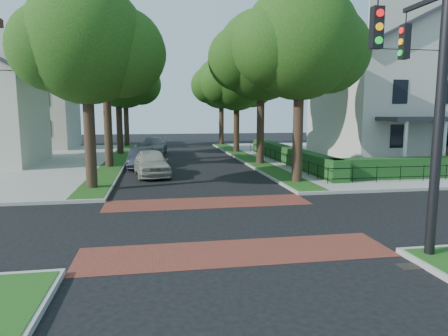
{
  "coord_description": "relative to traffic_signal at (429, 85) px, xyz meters",
  "views": [
    {
      "loc": [
        -2.2,
        -13.99,
        4.01
      ],
      "look_at": [
        0.66,
        2.81,
        1.6
      ],
      "focal_mm": 32.0,
      "sensor_mm": 36.0,
      "label": 1
    }
  ],
  "objects": [
    {
      "name": "hedge_main_road",
      "position": [
        2.81,
        19.41,
        -3.96
      ],
      "size": [
        1.0,
        18.0,
        1.2
      ],
      "primitive_type": "cube",
      "color": "#174419",
      "rests_on": "sidewalk_ne"
    },
    {
      "name": "tree_right_back",
      "position": [
        0.72,
        37.64,
        2.56
      ],
      "size": [
        7.5,
        6.45,
        10.2
      ],
      "color": "black",
      "rests_on": "sidewalk_ne"
    },
    {
      "name": "tree_left_far",
      "position": [
        -10.29,
        28.63,
        2.41
      ],
      "size": [
        7.0,
        6.02,
        9.86
      ],
      "color": "black",
      "rests_on": "sidewalk_nw"
    },
    {
      "name": "parked_car_middle",
      "position": [
        -8.17,
        19.42,
        -3.98
      ],
      "size": [
        1.82,
        4.52,
        1.46
      ],
      "primitive_type": "imported",
      "rotation": [
        0.0,
        0.0,
        -0.06
      ],
      "color": "#1F252F",
      "rests_on": "ground"
    },
    {
      "name": "parked_car_front",
      "position": [
        -7.41,
        15.64,
        -3.87
      ],
      "size": [
        2.55,
        5.09,
        1.67
      ],
      "primitive_type": "imported",
      "rotation": [
        0.0,
        0.0,
        0.12
      ],
      "color": "#AFAE9D",
      "rests_on": "ground"
    },
    {
      "name": "storm_drain",
      "position": [
        -0.59,
        -0.59,
        -4.7
      ],
      "size": [
        0.65,
        0.45,
        0.01
      ],
      "primitive_type": "cube",
      "color": "black",
      "rests_on": "ground"
    },
    {
      "name": "house_left_far",
      "position": [
        -20.38,
        36.41,
        0.33
      ],
      "size": [
        10.0,
        9.0,
        10.14
      ],
      "color": "beige",
      "rests_on": "sidewalk_nw"
    },
    {
      "name": "crosswalk_far",
      "position": [
        -4.89,
        7.61,
        -4.7
      ],
      "size": [
        9.0,
        2.2,
        0.01
      ],
      "primitive_type": "cube",
      "color": "maroon",
      "rests_on": "ground"
    },
    {
      "name": "tree_right_mid",
      "position": [
        0.72,
        19.66,
        3.28
      ],
      "size": [
        8.25,
        7.09,
        11.22
      ],
      "color": "black",
      "rests_on": "sidewalk_ne"
    },
    {
      "name": "tree_right_far",
      "position": [
        0.71,
        28.64,
        2.2
      ],
      "size": [
        7.25,
        6.23,
        9.74
      ],
      "color": "black",
      "rests_on": "sidewalk_ne"
    },
    {
      "name": "grass_strip_ne",
      "position": [
        0.51,
        23.51,
        -4.55
      ],
      "size": [
        1.6,
        29.8,
        0.02
      ],
      "primitive_type": "cube",
      "color": "#174B15",
      "rests_on": "sidewalk_ne"
    },
    {
      "name": "house_victorian",
      "position": [
        12.62,
        20.33,
        1.31
      ],
      "size": [
        13.0,
        13.05,
        12.48
      ],
      "color": "beige",
      "rests_on": "sidewalk_ne"
    },
    {
      "name": "fence_main_road",
      "position": [
        2.01,
        19.41,
        -4.11
      ],
      "size": [
        0.06,
        18.0,
        0.9
      ],
      "primitive_type": null,
      "color": "black",
      "rests_on": "sidewalk_ne"
    },
    {
      "name": "crosswalk_near",
      "position": [
        -4.89,
        1.21,
        -4.7
      ],
      "size": [
        9.0,
        2.2,
        0.01
      ],
      "primitive_type": "cube",
      "color": "maroon",
      "rests_on": "ground"
    },
    {
      "name": "ground",
      "position": [
        -4.89,
        4.41,
        -4.71
      ],
      "size": [
        120.0,
        120.0,
        0.0
      ],
      "primitive_type": "plane",
      "color": "black",
      "rests_on": "ground"
    },
    {
      "name": "sidewalk_ne",
      "position": [
        14.61,
        23.41,
        -4.63
      ],
      "size": [
        30.0,
        30.0,
        0.15
      ],
      "primitive_type": "cube",
      "color": "gray",
      "rests_on": "ground"
    },
    {
      "name": "tree_left_mid",
      "position": [
        -10.28,
        19.66,
        3.64
      ],
      "size": [
        8.0,
        6.88,
        11.48
      ],
      "color": "black",
      "rests_on": "sidewalk_nw"
    },
    {
      "name": "traffic_signal",
      "position": [
        0.0,
        0.0,
        0.0
      ],
      "size": [
        2.17,
        2.0,
        8.0
      ],
      "color": "black",
      "rests_on": "sidewalk_se"
    },
    {
      "name": "tree_left_near",
      "position": [
        -10.28,
        11.64,
        2.56
      ],
      "size": [
        7.5,
        6.45,
        10.2
      ],
      "color": "black",
      "rests_on": "sidewalk_nw"
    },
    {
      "name": "tree_left_back",
      "position": [
        -10.28,
        37.65,
        2.7
      ],
      "size": [
        7.75,
        6.66,
        10.44
      ],
      "color": "black",
      "rests_on": "sidewalk_nw"
    },
    {
      "name": "tree_right_near",
      "position": [
        0.72,
        11.65,
        2.92
      ],
      "size": [
        7.75,
        6.67,
        10.66
      ],
      "color": "black",
      "rests_on": "sidewalk_ne"
    },
    {
      "name": "grass_strip_nw",
      "position": [
        -10.29,
        23.51,
        -4.55
      ],
      "size": [
        1.6,
        29.8,
        0.02
      ],
      "primitive_type": "cube",
      "color": "#174B15",
      "rests_on": "sidewalk_nw"
    },
    {
      "name": "parked_car_rear",
      "position": [
        -7.38,
        28.22,
        -3.89
      ],
      "size": [
        2.88,
        5.84,
        1.63
      ],
      "primitive_type": "imported",
      "rotation": [
        0.0,
        0.0,
        -0.11
      ],
      "color": "gray",
      "rests_on": "ground"
    }
  ]
}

